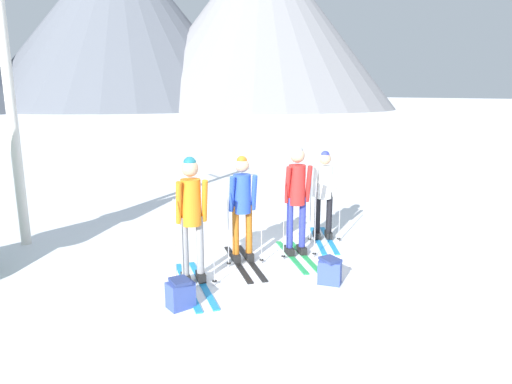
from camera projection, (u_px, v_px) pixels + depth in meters
ground_plane at (259, 259)px, 7.48m from camera, size 400.00×400.00×0.00m
skier_in_orange at (191, 212)px, 6.35m from camera, size 0.65×1.76×1.84m
skier_in_blue at (242, 203)px, 7.20m from camera, size 0.70×1.66×1.74m
skier_in_red at (297, 195)px, 7.47m from camera, size 0.75×1.59×1.86m
skier_in_white at (324, 190)px, 8.34m from camera, size 1.03×1.53×1.67m
birch_tree_tall at (9, 93)px, 7.68m from camera, size 1.05×1.38×5.21m
backpack_on_snow_front at (330, 271)px, 6.51m from camera, size 0.39×0.40×0.38m
backpack_on_snow_beside at (180, 294)px, 5.77m from camera, size 0.35×0.28×0.38m
mountain_ridge_distant at (91, 20)px, 69.03m from camera, size 115.55×58.58×28.89m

